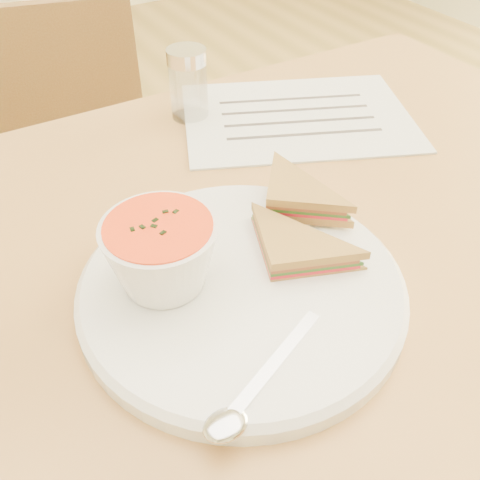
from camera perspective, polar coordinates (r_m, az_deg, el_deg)
dining_table at (r=0.89m, az=3.46°, el=-16.40°), size 1.00×0.70×0.75m
chair_far at (r=1.17m, az=-16.69°, el=1.21°), size 0.44×0.44×0.81m
plate at (r=0.51m, az=0.18°, el=-5.18°), size 0.33×0.33×0.02m
soup_bowl at (r=0.48m, az=-8.32°, el=-1.83°), size 0.11×0.11×0.07m
sandwich_half_a at (r=0.49m, az=3.31°, el=-3.85°), size 0.12×0.12×0.03m
sandwich_half_b at (r=0.55m, az=2.74°, el=3.19°), size 0.13×0.13×0.03m
spoon at (r=0.44m, az=2.78°, el=-14.15°), size 0.18×0.11×0.01m
paper_menu at (r=0.80m, az=6.15°, el=12.96°), size 0.39×0.35×0.00m
condiment_shaker at (r=0.78m, az=-5.54°, el=16.23°), size 0.06×0.06×0.10m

